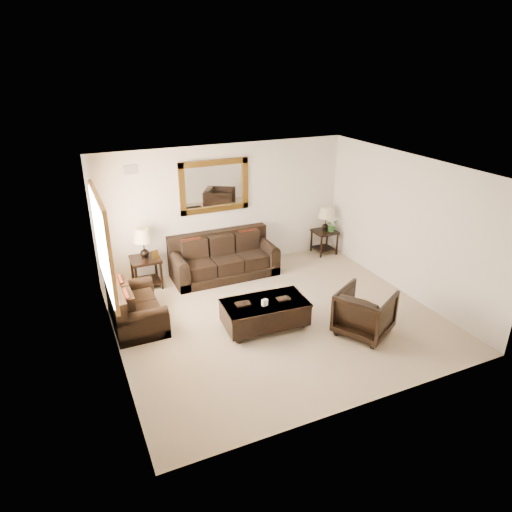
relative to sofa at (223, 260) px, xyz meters
name	(u,v)px	position (x,y,z in m)	size (l,w,h in m)	color
room	(278,248)	(0.24, -2.06, 1.02)	(5.51, 5.01, 2.71)	tan
window	(103,243)	(-2.46, -1.16, 1.22)	(0.07, 1.96, 1.66)	white
mirror	(214,186)	(0.00, 0.40, 1.52)	(1.50, 0.06, 1.10)	#472D0E
air_vent	(131,170)	(-1.66, 0.42, 2.02)	(0.25, 0.02, 0.18)	#999999
sofa	(223,260)	(0.00, 0.00, 0.00)	(2.21, 0.95, 0.90)	black
loveseat	(134,309)	(-2.12, -1.23, -0.03)	(0.84, 1.41, 0.80)	black
end_table_left	(144,249)	(-1.61, 0.11, 0.50)	(0.57, 0.57, 1.26)	black
end_table_right	(325,224)	(2.61, 0.14, 0.41)	(0.51, 0.51, 1.13)	black
coffee_table	(265,311)	(-0.08, -2.26, -0.02)	(1.49, 0.86, 0.61)	black
armchair	(365,310)	(1.36, -3.11, 0.10)	(0.84, 0.78, 0.86)	black
potted_plant	(331,227)	(2.72, 0.05, 0.34)	(0.25, 0.28, 0.22)	#2E5F20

